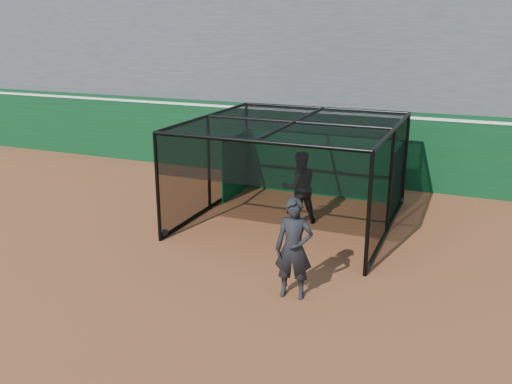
% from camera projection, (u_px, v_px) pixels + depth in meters
% --- Properties ---
extents(ground, '(120.00, 120.00, 0.00)m').
position_uv_depth(ground, '(182.00, 276.00, 11.50)').
color(ground, brown).
rests_on(ground, ground).
extents(outfield_wall, '(50.00, 0.50, 2.50)m').
position_uv_depth(outfield_wall, '(306.00, 141.00, 18.62)').
color(outfield_wall, '#0A3818').
rests_on(outfield_wall, ground).
extents(grandstand, '(50.00, 7.85, 8.95)m').
position_uv_depth(grandstand, '(337.00, 42.00, 21.01)').
color(grandstand, '#4C4C4F').
rests_on(grandstand, ground).
extents(batting_cage, '(5.17, 5.41, 2.70)m').
position_uv_depth(batting_cage, '(294.00, 172.00, 14.41)').
color(batting_cage, black).
rests_on(batting_cage, ground).
extents(batter, '(1.20, 1.14, 1.95)m').
position_uv_depth(batter, '(299.00, 187.00, 14.38)').
color(batter, black).
rests_on(batter, ground).
extents(on_deck_player, '(0.80, 0.60, 2.00)m').
position_uv_depth(on_deck_player, '(294.00, 249.00, 10.36)').
color(on_deck_player, black).
rests_on(on_deck_player, ground).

